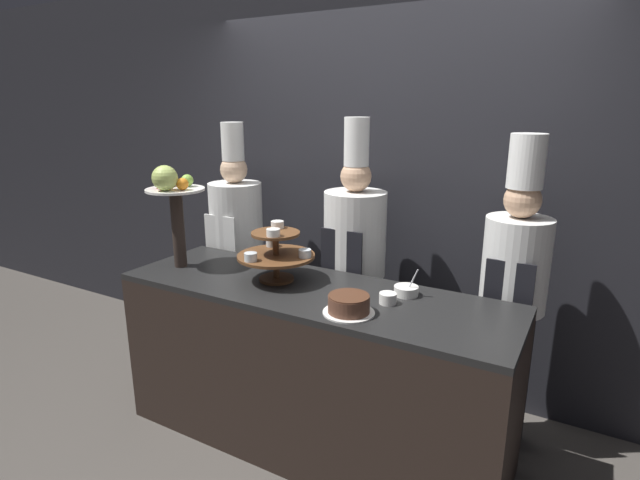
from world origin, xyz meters
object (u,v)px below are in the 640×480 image
object	(u,v)px
fruit_pedestal	(172,196)
serving_bowl_far	(406,291)
cake_round	(349,305)
cup_white	(388,298)
chef_center_right	(513,286)
chef_center_left	(354,259)
tiered_stand	(276,252)
chef_left	(237,241)

from	to	relation	value
fruit_pedestal	serving_bowl_far	distance (m)	1.45
cake_round	cup_white	xyz separation A→B (m)	(0.12, 0.21, -0.02)
serving_bowl_far	chef_center_right	distance (m)	0.61
cup_white	chef_center_left	size ratio (longest dim) A/B	0.05
chef_center_right	cake_round	bearing A→B (deg)	-129.79
tiered_stand	chef_center_left	xyz separation A→B (m)	(0.23, 0.54, -0.15)
fruit_pedestal	chef_center_left	bearing A→B (deg)	36.38
fruit_pedestal	cake_round	size ratio (longest dim) A/B	2.51
cake_round	cup_white	size ratio (longest dim) A/B	2.87
chef_left	cake_round	bearing A→B (deg)	-30.36
cup_white	serving_bowl_far	xyz separation A→B (m)	(0.04, 0.15, -0.00)
serving_bowl_far	chef_left	distance (m)	1.49
tiered_stand	cake_round	size ratio (longest dim) A/B	1.74
fruit_pedestal	serving_bowl_far	size ratio (longest dim) A/B	4.14
tiered_stand	fruit_pedestal	world-z (taller)	fruit_pedestal
chef_center_left	cup_white	bearing A→B (deg)	-50.41
cake_round	serving_bowl_far	distance (m)	0.39
chef_center_right	cup_white	bearing A→B (deg)	-133.05
serving_bowl_far	chef_center_right	world-z (taller)	chef_center_right
chef_center_left	chef_center_right	world-z (taller)	chef_center_left
cup_white	chef_left	size ratio (longest dim) A/B	0.05
serving_bowl_far	cake_round	bearing A→B (deg)	-113.83
fruit_pedestal	chef_left	distance (m)	0.78
tiered_stand	chef_center_left	size ratio (longest dim) A/B	0.24
cake_round	tiered_stand	bearing A→B (deg)	159.21
chef_center_left	chef_center_right	bearing A→B (deg)	0.00
cake_round	serving_bowl_far	size ratio (longest dim) A/B	1.65
cup_white	chef_center_right	distance (m)	0.74
tiered_stand	fruit_pedestal	xyz separation A→B (m)	(-0.65, -0.11, 0.27)
chef_left	chef_center_right	world-z (taller)	chef_left
chef_center_right	chef_left	bearing A→B (deg)	-180.00
cup_white	chef_center_right	world-z (taller)	chef_center_right
cake_round	chef_center_right	bearing A→B (deg)	50.21
fruit_pedestal	serving_bowl_far	bearing A→B (deg)	10.51
cake_round	chef_center_right	size ratio (longest dim) A/B	0.14
cake_round	chef_left	bearing A→B (deg)	149.64
serving_bowl_far	chef_center_right	xyz separation A→B (m)	(0.47, 0.39, -0.01)
fruit_pedestal	cake_round	world-z (taller)	fruit_pedestal
chef_left	chef_center_left	distance (m)	0.95
chef_center_left	cake_round	bearing A→B (deg)	-65.98
fruit_pedestal	cake_round	distance (m)	1.28
chef_left	tiered_stand	bearing A→B (deg)	-36.79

